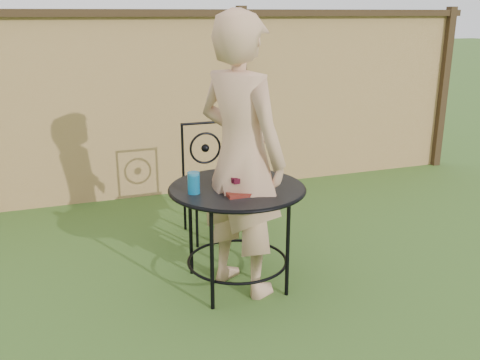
% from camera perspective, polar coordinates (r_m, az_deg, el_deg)
% --- Properties ---
extents(ground, '(60.00, 60.00, 0.00)m').
position_cam_1_polar(ground, '(3.67, -7.71, -12.68)').
color(ground, '#284A17').
rests_on(ground, ground).
extents(fence, '(8.00, 0.12, 1.90)m').
position_cam_1_polar(fence, '(5.43, -13.17, 7.59)').
color(fence, tan).
rests_on(fence, ground).
extents(patio_table, '(0.92, 0.92, 0.72)m').
position_cam_1_polar(patio_table, '(3.61, -0.31, -2.78)').
color(patio_table, black).
rests_on(patio_table, ground).
extents(patio_chair, '(0.46, 0.46, 0.95)m').
position_cam_1_polar(patio_chair, '(4.52, -3.13, 0.31)').
color(patio_chair, black).
rests_on(patio_chair, ground).
extents(diner, '(0.72, 0.81, 1.86)m').
position_cam_1_polar(diner, '(3.49, 0.13, 2.44)').
color(diner, tan).
rests_on(diner, ground).
extents(salad_plate, '(0.27, 0.27, 0.02)m').
position_cam_1_polar(salad_plate, '(3.47, 0.30, -0.99)').
color(salad_plate, '#4C0A0F').
rests_on(salad_plate, patio_table).
extents(salad, '(0.21, 0.21, 0.08)m').
position_cam_1_polar(salad, '(3.46, 0.30, -0.18)').
color(salad, '#235614').
rests_on(salad, salad_plate).
extents(fork, '(0.01, 0.01, 0.18)m').
position_cam_1_polar(fork, '(3.42, 0.46, 1.92)').
color(fork, silver).
rests_on(fork, salad).
extents(drinking_glass, '(0.08, 0.08, 0.14)m').
position_cam_1_polar(drinking_glass, '(3.42, -4.96, -0.31)').
color(drinking_glass, '#0D6A9C').
rests_on(drinking_glass, patio_table).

